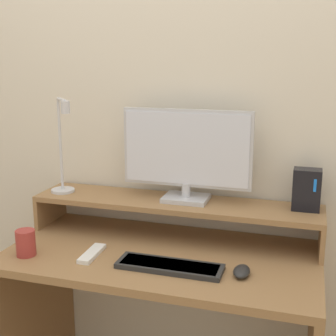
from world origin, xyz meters
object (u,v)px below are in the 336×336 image
object	(u,v)px
monitor	(187,153)
remote_control	(92,254)
desk_lamp	(63,155)
mouse	(242,271)
keyboard	(170,266)
mug	(26,243)
router_dock	(307,190)

from	to	relation	value
monitor	remote_control	distance (m)	0.54
desk_lamp	remote_control	size ratio (longest dim) A/B	2.44
mouse	remote_control	bearing A→B (deg)	-179.91
mouse	desk_lamp	bearing A→B (deg)	163.18
monitor	desk_lamp	bearing A→B (deg)	-173.43
desk_lamp	keyboard	world-z (taller)	desk_lamp
keyboard	mouse	size ratio (longest dim) A/B	3.84
monitor	keyboard	distance (m)	0.47
remote_control	mouse	bearing A→B (deg)	0.09
monitor	desk_lamp	xyz separation A→B (m)	(-0.53, -0.06, -0.03)
mouse	mug	world-z (taller)	mug
router_dock	remote_control	xyz separation A→B (m)	(-0.76, -0.32, -0.23)
router_dock	keyboard	distance (m)	0.60
desk_lamp	remote_control	distance (m)	0.47
mug	remote_control	bearing A→B (deg)	16.03
mouse	mug	xyz separation A→B (m)	(-0.80, -0.07, 0.03)
desk_lamp	keyboard	distance (m)	0.69
mouse	mug	distance (m)	0.80
remote_control	monitor	bearing A→B (deg)	47.01
monitor	remote_control	world-z (taller)	monitor
keyboard	mouse	world-z (taller)	mouse
monitor	remote_control	size ratio (longest dim) A/B	3.14
remote_control	mug	world-z (taller)	mug
keyboard	mug	xyz separation A→B (m)	(-0.55, -0.05, 0.04)
mug	router_dock	bearing A→B (deg)	21.43
monitor	keyboard	xyz separation A→B (m)	(0.03, -0.33, -0.34)
router_dock	keyboard	bearing A→B (deg)	-142.35
desk_lamp	remote_control	xyz separation A→B (m)	(0.24, -0.24, -0.31)
monitor	mouse	distance (m)	0.53
desk_lamp	mug	world-z (taller)	desk_lamp
router_dock	mug	xyz separation A→B (m)	(-0.99, -0.39, -0.18)
keyboard	desk_lamp	bearing A→B (deg)	154.39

